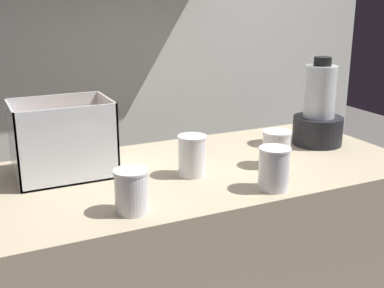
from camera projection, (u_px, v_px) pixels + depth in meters
name	position (u px, v px, depth m)	size (l,w,h in m)	color
back_wall_unit	(113.00, 33.00, 2.09)	(2.60, 0.24, 2.50)	silver
carrot_display_bin	(64.00, 151.00, 1.47)	(0.28, 0.21, 0.22)	white
blender_pitcher	(319.00, 113.00, 1.76)	(0.18, 0.18, 0.31)	black
juice_cup_pomegranate_far_left	(132.00, 193.00, 1.22)	(0.09, 0.09, 0.11)	white
juice_cup_orange_left	(192.00, 157.00, 1.47)	(0.09, 0.09, 0.12)	white
juice_cup_orange_middle	(274.00, 171.00, 1.36)	(0.09, 0.09, 0.12)	white
juice_cup_orange_right	(276.00, 151.00, 1.55)	(0.09, 0.09, 0.11)	white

